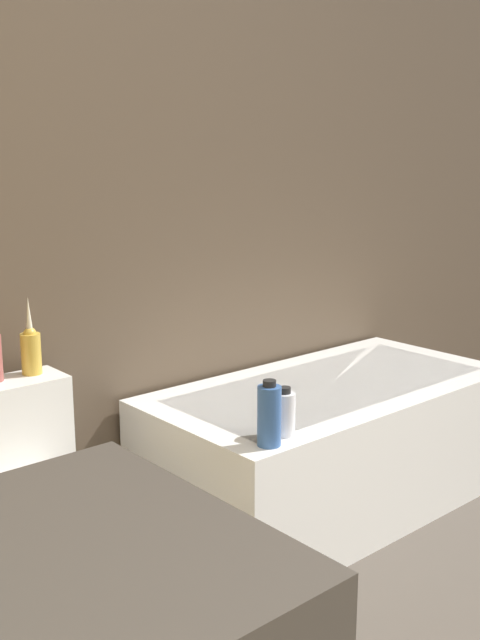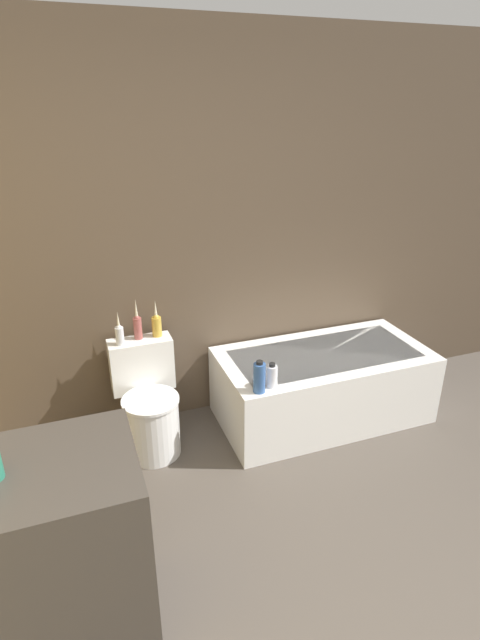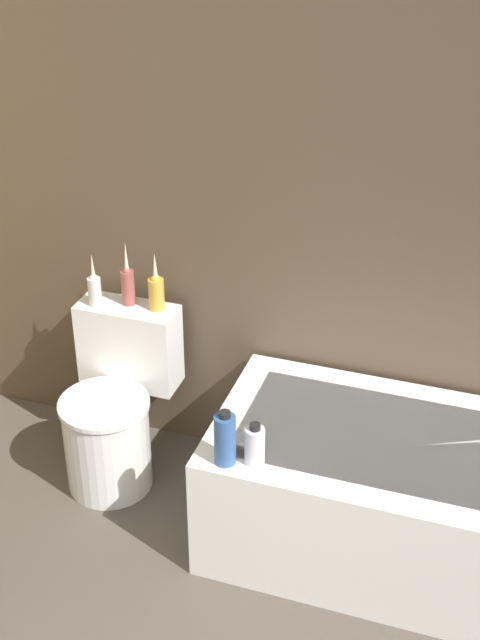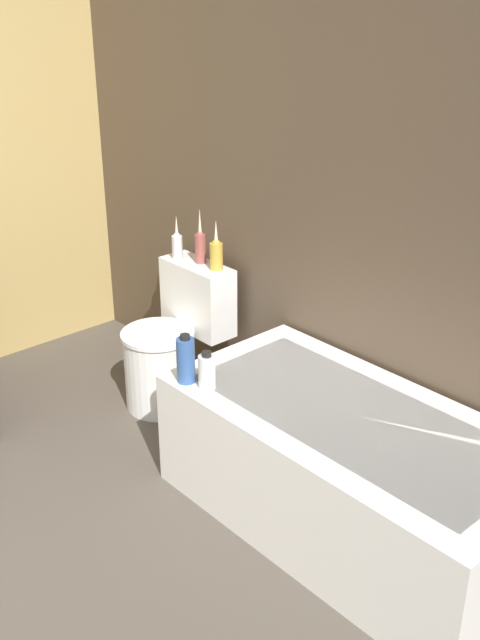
{
  "view_description": "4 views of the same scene",
  "coord_description": "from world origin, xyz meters",
  "px_view_note": "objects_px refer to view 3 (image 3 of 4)",
  "views": [
    {
      "loc": [
        -1.39,
        0.01,
        1.4
      ],
      "look_at": [
        0.1,
        1.73,
        0.89
      ],
      "focal_mm": 42.0,
      "sensor_mm": 36.0,
      "label": 1
    },
    {
      "loc": [
        -0.89,
        -0.8,
        2.14
      ],
      "look_at": [
        0.02,
        1.69,
        0.97
      ],
      "focal_mm": 28.0,
      "sensor_mm": 36.0,
      "label": 2
    },
    {
      "loc": [
        0.93,
        -0.63,
        2.49
      ],
      "look_at": [
        0.11,
        1.78,
        0.98
      ],
      "focal_mm": 50.0,
      "sensor_mm": 36.0,
      "label": 3
    },
    {
      "loc": [
        2.24,
        -0.01,
        2.02
      ],
      "look_at": [
        0.2,
        1.83,
        0.75
      ],
      "focal_mm": 42.0,
      "sensor_mm": 36.0,
      "label": 4
    }
  ],
  "objects_px": {
    "toilet": "(115,410)",
    "vase_silver": "(128,284)",
    "vase_gold": "(94,288)",
    "shampoo_bottle_tall": "(225,439)",
    "bathtub": "(414,499)",
    "shampoo_bottle_short": "(255,445)",
    "vase_bronze": "(156,290)"
  },
  "relations": [
    {
      "from": "toilet",
      "to": "vase_silver",
      "type": "relative_size",
      "value": 2.55
    },
    {
      "from": "vase_silver",
      "to": "shampoo_bottle_short",
      "type": "xyz_separation_m",
      "value": [
        0.72,
        -0.56,
        -0.21
      ]
    },
    {
      "from": "toilet",
      "to": "shampoo_bottle_tall",
      "type": "xyz_separation_m",
      "value": [
        0.62,
        -0.39,
        0.3
      ]
    },
    {
      "from": "bathtub",
      "to": "vase_bronze",
      "type": "xyz_separation_m",
      "value": [
        -1.12,
        0.28,
        0.53
      ]
    },
    {
      "from": "vase_gold",
      "to": "shampoo_bottle_short",
      "type": "relative_size",
      "value": 1.42
    },
    {
      "from": "shampoo_bottle_tall",
      "to": "toilet",
      "type": "bearing_deg",
      "value": 147.99
    },
    {
      "from": "vase_bronze",
      "to": "shampoo_bottle_tall",
      "type": "distance_m",
      "value": 0.79
    },
    {
      "from": "shampoo_bottle_tall",
      "to": "shampoo_bottle_short",
      "type": "bearing_deg",
      "value": 17.52
    },
    {
      "from": "bathtub",
      "to": "shampoo_bottle_short",
      "type": "relative_size",
      "value": 9.23
    },
    {
      "from": "shampoo_bottle_tall",
      "to": "shampoo_bottle_short",
      "type": "relative_size",
      "value": 1.31
    },
    {
      "from": "vase_gold",
      "to": "bathtub",
      "type": "bearing_deg",
      "value": -9.53
    },
    {
      "from": "toilet",
      "to": "vase_gold",
      "type": "distance_m",
      "value": 0.51
    },
    {
      "from": "vase_bronze",
      "to": "shampoo_bottle_short",
      "type": "bearing_deg",
      "value": -43.1
    },
    {
      "from": "vase_silver",
      "to": "shampoo_bottle_short",
      "type": "relative_size",
      "value": 1.73
    },
    {
      "from": "bathtub",
      "to": "vase_silver",
      "type": "distance_m",
      "value": 1.38
    },
    {
      "from": "vase_gold",
      "to": "vase_silver",
      "type": "height_order",
      "value": "vase_silver"
    },
    {
      "from": "shampoo_bottle_tall",
      "to": "vase_bronze",
      "type": "bearing_deg",
      "value": 130.3
    },
    {
      "from": "toilet",
      "to": "bathtub",
      "type": "bearing_deg",
      "value": -3.73
    },
    {
      "from": "vase_gold",
      "to": "shampoo_bottle_tall",
      "type": "xyz_separation_m",
      "value": [
        0.74,
        -0.54,
        -0.17
      ]
    },
    {
      "from": "vase_gold",
      "to": "vase_bronze",
      "type": "distance_m",
      "value": 0.25
    },
    {
      "from": "bathtub",
      "to": "toilet",
      "type": "distance_m",
      "value": 1.25
    },
    {
      "from": "vase_silver",
      "to": "shampoo_bottle_tall",
      "type": "height_order",
      "value": "vase_silver"
    },
    {
      "from": "bathtub",
      "to": "vase_bronze",
      "type": "relative_size",
      "value": 5.92
    },
    {
      "from": "vase_gold",
      "to": "vase_bronze",
      "type": "bearing_deg",
      "value": 11.1
    },
    {
      "from": "toilet",
      "to": "vase_silver",
      "type": "bearing_deg",
      "value": 90.0
    },
    {
      "from": "vase_bronze",
      "to": "shampoo_bottle_tall",
      "type": "xyz_separation_m",
      "value": [
        0.5,
        -0.58,
        -0.18
      ]
    },
    {
      "from": "vase_silver",
      "to": "shampoo_bottle_short",
      "type": "distance_m",
      "value": 0.93
    },
    {
      "from": "toilet",
      "to": "vase_silver",
      "type": "distance_m",
      "value": 0.53
    },
    {
      "from": "shampoo_bottle_short",
      "to": "bathtub",
      "type": "bearing_deg",
      "value": 27.63
    },
    {
      "from": "bathtub",
      "to": "shampoo_bottle_tall",
      "type": "height_order",
      "value": "shampoo_bottle_tall"
    },
    {
      "from": "vase_gold",
      "to": "vase_silver",
      "type": "bearing_deg",
      "value": 22.12
    },
    {
      "from": "vase_silver",
      "to": "shampoo_bottle_tall",
      "type": "xyz_separation_m",
      "value": [
        0.62,
        -0.59,
        -0.19
      ]
    }
  ]
}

